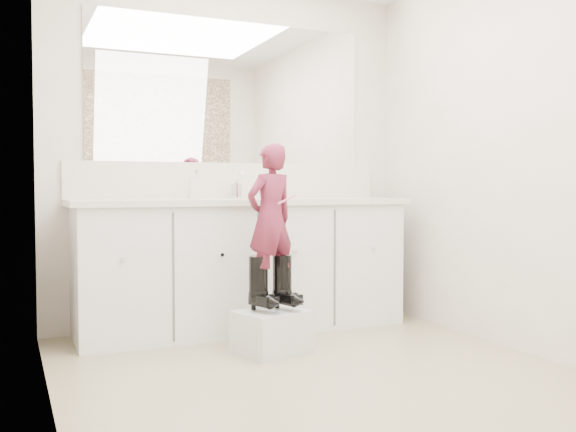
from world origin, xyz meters
name	(u,v)px	position (x,y,z in m)	size (l,w,h in m)	color
floor	(326,378)	(0.00, 0.00, 0.00)	(3.00, 3.00, 0.00)	#857457
wall_back	(230,155)	(0.00, 1.50, 1.20)	(2.60, 2.60, 0.00)	beige
wall_front	(570,104)	(0.00, -1.50, 1.20)	(2.60, 2.60, 0.00)	beige
wall_left	(49,131)	(-1.30, 0.00, 1.20)	(3.00, 3.00, 0.00)	beige
wall_right	(526,147)	(1.30, 0.00, 1.20)	(3.00, 3.00, 0.00)	beige
vanity_cabinet	(244,267)	(0.00, 1.23, 0.42)	(2.20, 0.55, 0.85)	silver
countertop	(244,202)	(0.00, 1.21, 0.87)	(2.28, 0.58, 0.04)	beige
backsplash	(231,181)	(0.00, 1.49, 1.02)	(2.28, 0.03, 0.25)	beige
mirror	(231,92)	(0.00, 1.49, 1.64)	(2.00, 0.02, 1.00)	white
faucet	(236,191)	(0.00, 1.38, 0.94)	(0.08, 0.08, 0.10)	silver
cup	(265,192)	(0.15, 1.21, 0.93)	(0.09, 0.09, 0.09)	beige
soap_bottle	(196,184)	(-0.32, 1.25, 0.99)	(0.09, 0.09, 0.19)	beige
step_stool	(272,332)	(-0.06, 0.58, 0.12)	(0.39, 0.32, 0.25)	silver
boot_left	(259,284)	(-0.13, 0.60, 0.41)	(0.12, 0.21, 0.32)	black
boot_right	(282,282)	(0.02, 0.60, 0.41)	(0.12, 0.21, 0.32)	black
toddler	(270,219)	(-0.06, 0.60, 0.78)	(0.32, 0.21, 0.87)	#9E3056
toothbrush	(287,199)	(0.01, 0.52, 0.90)	(0.01, 0.01, 0.14)	#DB5583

